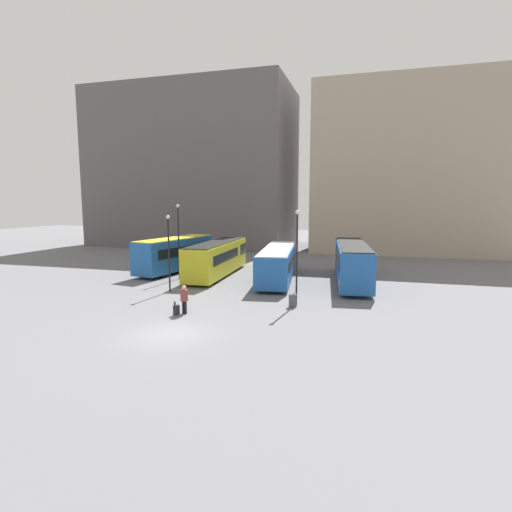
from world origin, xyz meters
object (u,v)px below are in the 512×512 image
object	(u,v)px
trash_bin	(293,301)
bus_3	(352,261)
bus_1	(217,257)
traveler	(184,297)
bus_2	(278,262)
lamp_post_2	(297,251)
lamp_post_1	(169,247)
suitcase	(176,310)
lamp_post_0	(179,236)
bus_0	(175,253)

from	to	relation	value
trash_bin	bus_3	bearing A→B (deg)	70.31
bus_1	traveler	world-z (taller)	bus_1
bus_2	lamp_post_2	xyz separation A→B (m)	(3.13, -8.19, 2.10)
lamp_post_2	trash_bin	size ratio (longest dim) A/B	7.39
traveler	lamp_post_1	world-z (taller)	lamp_post_1
lamp_post_1	lamp_post_2	xyz separation A→B (m)	(10.01, -1.34, 0.24)
lamp_post_2	traveler	bearing A→B (deg)	-147.62
suitcase	traveler	bearing A→B (deg)	-28.94
bus_3	bus_1	bearing A→B (deg)	83.60
bus_2	lamp_post_1	xyz separation A→B (m)	(-6.89, -6.85, 1.86)
suitcase	trash_bin	world-z (taller)	suitcase
suitcase	bus_2	bearing A→B (deg)	0.04
lamp_post_0	lamp_post_1	bearing A→B (deg)	-71.44
bus_1	trash_bin	bearing A→B (deg)	-139.31
suitcase	bus_0	bearing A→B (deg)	42.81
bus_2	lamp_post_0	distance (m)	9.04
bus_3	lamp_post_2	world-z (taller)	lamp_post_2
bus_1	lamp_post_0	world-z (taller)	lamp_post_0
suitcase	trash_bin	xyz separation A→B (m)	(6.45, 3.77, 0.12)
trash_bin	lamp_post_2	bearing A→B (deg)	76.08
suitcase	lamp_post_1	world-z (taller)	lamp_post_1
bus_1	lamp_post_2	distance (m)	12.77
bus_3	lamp_post_2	bearing A→B (deg)	153.85
bus_0	suitcase	distance (m)	15.63
traveler	lamp_post_2	size ratio (longest dim) A/B	0.28
bus_2	suitcase	distance (m)	13.03
bus_0	traveler	world-z (taller)	bus_0
lamp_post_0	traveler	bearing A→B (deg)	-61.82
bus_0	trash_bin	distance (m)	16.96
lamp_post_0	bus_0	bearing A→B (deg)	122.02
lamp_post_2	bus_3	bearing A→B (deg)	69.97
traveler	suitcase	distance (m)	0.91
lamp_post_0	bus_2	bearing A→B (deg)	13.29
bus_3	trash_bin	distance (m)	9.97
bus_2	bus_1	bearing A→B (deg)	76.60
suitcase	lamp_post_1	xyz separation A→B (m)	(-3.43, 5.65, 3.11)
suitcase	lamp_post_2	world-z (taller)	lamp_post_2
traveler	trash_bin	size ratio (longest dim) A/B	2.08
bus_3	suitcase	bearing A→B (deg)	137.09
trash_bin	traveler	bearing A→B (deg)	-150.78
lamp_post_0	lamp_post_2	xyz separation A→B (m)	(11.64, -6.18, -0.16)
bus_0	lamp_post_0	distance (m)	4.41
bus_0	traveler	xyz separation A→B (m)	(7.51, -13.45, -0.76)
traveler	lamp_post_0	xyz separation A→B (m)	(-5.42, 10.12, 2.77)
trash_bin	bus_0	bearing A→B (deg)	143.52
bus_3	lamp_post_0	size ratio (longest dim) A/B	1.92
bus_0	traveler	size ratio (longest dim) A/B	5.69
bus_0	trash_bin	world-z (taller)	bus_0
traveler	lamp_post_2	world-z (taller)	lamp_post_2
lamp_post_2	trash_bin	distance (m)	3.28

